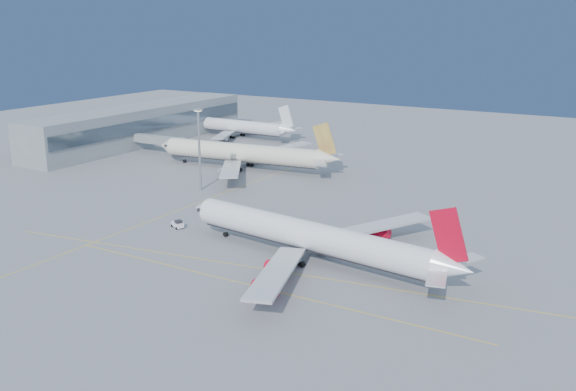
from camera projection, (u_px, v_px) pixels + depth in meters
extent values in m
plane|color=slate|center=(271.00, 258.00, 134.96)|extent=(500.00, 500.00, 0.00)
cube|color=gray|center=(142.00, 125.00, 259.97)|extent=(18.00, 110.00, 15.00)
cube|color=#3F4C59|center=(159.00, 123.00, 255.06)|extent=(0.40, 107.80, 5.00)
cube|color=gray|center=(158.00, 140.00, 239.97)|extent=(22.00, 3.00, 3.00)
cylinder|color=gray|center=(177.00, 149.00, 236.24)|extent=(0.70, 0.70, 5.20)
cube|color=gray|center=(181.00, 143.00, 234.58)|extent=(3.20, 3.60, 3.40)
cube|color=#EAB50D|center=(255.00, 286.00, 120.88)|extent=(90.00, 0.18, 0.02)
cube|color=#EAB50D|center=(256.00, 268.00, 129.98)|extent=(118.86, 16.88, 0.02)
cube|color=#EAB50D|center=(207.00, 199.00, 179.49)|extent=(0.18, 140.00, 0.02)
cylinder|color=white|center=(308.00, 235.00, 133.15)|extent=(57.84, 13.44, 5.96)
cone|color=white|center=(202.00, 209.00, 151.61)|extent=(5.37, 6.52, 5.96)
cone|color=white|center=(455.00, 268.00, 113.74)|extent=(7.87, 6.56, 5.66)
cube|color=black|center=(208.00, 208.00, 150.28)|extent=(2.37, 5.83, 0.72)
cube|color=#B7B7BC|center=(277.00, 272.00, 117.81)|extent=(14.47, 29.95, 0.57)
cube|color=#B7B7BC|center=(371.00, 228.00, 143.16)|extent=(20.87, 27.77, 0.57)
cube|color=red|center=(449.00, 236.00, 113.14)|extent=(7.90, 1.49, 10.87)
cylinder|color=gray|center=(225.00, 230.00, 148.13)|extent=(0.25, 0.25, 2.36)
cylinder|color=black|center=(226.00, 234.00, 148.44)|extent=(1.21, 0.86, 1.13)
cylinder|color=gray|center=(299.00, 258.00, 130.29)|extent=(0.33, 0.33, 2.36)
cylinder|color=black|center=(299.00, 264.00, 130.60)|extent=(1.24, 1.07, 1.13)
cylinder|color=gray|center=(323.00, 247.00, 136.69)|extent=(0.33, 0.33, 2.36)
cylinder|color=black|center=(323.00, 252.00, 137.00)|extent=(1.24, 1.07, 1.13)
cylinder|color=red|center=(278.00, 268.00, 124.86)|extent=(5.23, 3.19, 2.57)
cylinder|color=red|center=(265.00, 288.00, 115.48)|extent=(5.23, 3.19, 2.57)
cylinder|color=red|center=(342.00, 238.00, 142.07)|extent=(5.23, 3.19, 2.57)
cylinder|color=red|center=(379.00, 232.00, 146.26)|extent=(5.23, 3.19, 2.57)
cylinder|color=beige|center=(241.00, 153.00, 215.62)|extent=(55.75, 12.52, 6.08)
cone|color=beige|center=(166.00, 146.00, 227.33)|extent=(5.47, 6.59, 6.08)
cone|color=beige|center=(329.00, 159.00, 203.21)|extent=(8.09, 6.61, 5.77)
cube|color=black|center=(171.00, 144.00, 226.37)|extent=(2.37, 5.93, 0.75)
cube|color=#B7B7BC|center=(231.00, 169.00, 199.28)|extent=(20.75, 28.07, 0.59)
cube|color=#B7B7BC|center=(276.00, 150.00, 228.84)|extent=(15.03, 29.98, 0.59)
cube|color=gold|center=(325.00, 140.00, 202.27)|extent=(8.20, 1.44, 11.28)
cylinder|color=gray|center=(184.00, 158.00, 225.44)|extent=(0.26, 0.26, 2.45)
cylinder|color=black|center=(184.00, 161.00, 225.77)|extent=(1.25, 0.88, 1.17)
cylinder|color=gray|center=(238.00, 166.00, 212.37)|extent=(0.34, 0.34, 2.45)
cylinder|color=black|center=(238.00, 170.00, 212.69)|extent=(1.28, 1.09, 1.17)
cylinder|color=gray|center=(250.00, 161.00, 219.99)|extent=(0.34, 0.34, 2.45)
cylinder|color=black|center=(250.00, 165.00, 220.31)|extent=(1.28, 1.09, 1.17)
cylinder|color=#B7B7BC|center=(227.00, 172.00, 203.63)|extent=(5.39, 3.25, 2.66)
cylinder|color=#B7B7BC|center=(265.00, 156.00, 227.92)|extent=(5.39, 3.25, 2.66)
cylinder|color=white|center=(236.00, 126.00, 274.58)|extent=(47.04, 6.16, 5.26)
cone|color=white|center=(190.00, 121.00, 287.50)|extent=(4.33, 5.34, 5.26)
cone|color=white|center=(289.00, 130.00, 260.89)|extent=(6.67, 5.12, 5.00)
cube|color=black|center=(193.00, 120.00, 286.45)|extent=(1.60, 5.02, 0.66)
cube|color=#B7B7BC|center=(224.00, 135.00, 261.08)|extent=(15.06, 25.03, 0.52)
cube|color=#B7B7BC|center=(263.00, 126.00, 284.49)|extent=(15.86, 24.77, 0.52)
cube|color=silver|center=(286.00, 117.00, 260.23)|extent=(7.23, 0.56, 9.94)
cylinder|color=gray|center=(201.00, 129.00, 285.16)|extent=(0.23, 0.23, 2.16)
cylinder|color=black|center=(201.00, 132.00, 285.45)|extent=(1.05, 0.68, 1.03)
cylinder|color=gray|center=(232.00, 135.00, 271.86)|extent=(0.30, 0.30, 2.16)
cylinder|color=black|center=(232.00, 137.00, 272.15)|extent=(1.05, 0.86, 1.03)
cylinder|color=gray|center=(243.00, 132.00, 278.03)|extent=(0.30, 0.30, 2.16)
cylinder|color=black|center=(243.00, 135.00, 278.32)|extent=(1.05, 0.86, 1.03)
cylinder|color=#B7B7BC|center=(222.00, 138.00, 264.96)|extent=(4.55, 2.43, 2.35)
cylinder|color=#B7B7BC|center=(254.00, 130.00, 284.21)|extent=(4.55, 2.43, 2.35)
cube|color=white|center=(178.00, 224.00, 154.91)|extent=(3.96, 3.06, 1.06)
cube|color=black|center=(178.00, 222.00, 154.28)|extent=(1.91, 1.95, 0.80)
cylinder|color=black|center=(172.00, 226.00, 155.49)|extent=(0.69, 0.54, 0.62)
cylinder|color=black|center=(179.00, 224.00, 156.53)|extent=(0.69, 0.54, 0.62)
cylinder|color=black|center=(176.00, 228.00, 153.54)|extent=(0.69, 0.54, 0.62)
cylinder|color=black|center=(183.00, 227.00, 154.58)|extent=(0.69, 0.54, 0.62)
cylinder|color=gray|center=(199.00, 151.00, 186.64)|extent=(0.66, 0.66, 23.61)
cube|color=gray|center=(198.00, 110.00, 183.47)|extent=(2.08, 2.08, 0.47)
cube|color=white|center=(198.00, 111.00, 183.57)|extent=(1.51, 1.51, 0.24)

